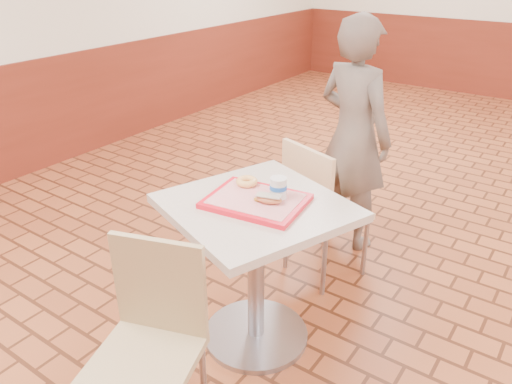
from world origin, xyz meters
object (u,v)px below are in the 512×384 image
Objects in this scene: long_john_donut at (268,199)px; paper_cup at (278,188)px; chair_main_back at (319,206)px; main_table at (256,251)px; customer at (353,136)px; chair_main_front at (151,334)px; serving_tray at (256,201)px; ring_donut at (247,181)px.

paper_cup is at bearing 82.61° from long_john_donut.
chair_main_back is 8.87× the size of paper_cup.
customer reaches higher than main_table.
main_table is 0.36m from paper_cup.
chair_main_back is at bearing 69.93° from chair_main_front.
chair_main_front is at bearing -99.70° from paper_cup.
long_john_donut reaches higher than serving_tray.
ring_donut is (-0.10, -0.59, 0.36)m from chair_main_back.
main_table is at bearing 67.12° from chair_main_front.
chair_main_front is 1.91m from customer.
chair_main_back reaches higher than chair_main_front.
main_table is 1.82× the size of serving_tray.
serving_tray is (0.05, 0.67, 0.34)m from chair_main_front.
main_table is 0.69m from chair_main_back.
main_table is 0.93× the size of chair_main_front.
paper_cup reaches higher than ring_donut.
paper_cup reaches higher than long_john_donut.
long_john_donut is (0.19, -0.10, 0.00)m from ring_donut.
customer reaches higher than ring_donut.
paper_cup is at bearing 61.32° from chair_main_front.
paper_cup reaches higher than chair_main_front.
chair_main_front is 0.56× the size of customer.
main_table is at bearing 176.00° from long_john_donut.
long_john_donut is (0.14, -1.22, 0.08)m from customer.
chair_main_back is 6.40× the size of long_john_donut.
ring_donut reaches higher than serving_tray.
main_table is 0.91× the size of chair_main_back.
chair_main_back is (-0.02, 0.69, -0.05)m from main_table.
chair_main_front is at bearing -99.94° from long_john_donut.
customer reaches higher than chair_main_front.
paper_cup is (0.20, -0.03, 0.03)m from ring_donut.
chair_main_back is at bearing 80.12° from ring_donut.
chair_main_front reaches higher than main_table.
main_table is 5.82× the size of long_john_donut.
serving_tray is 0.16m from ring_donut.
ring_donut is at bearing 152.63° from long_john_donut.
long_john_donut is 1.39× the size of paper_cup.
chair_main_front is 8.11× the size of ring_donut.
paper_cup reaches higher than serving_tray.
serving_tray is at bearing 176.00° from long_john_donut.
customer reaches higher than chair_main_back.
main_table is 0.52× the size of customer.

